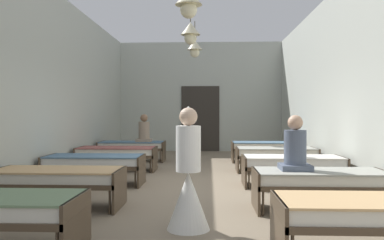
{
  "coord_description": "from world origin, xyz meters",
  "views": [
    {
      "loc": [
        0.32,
        -7.68,
        1.4
      ],
      "look_at": [
        0.0,
        -0.25,
        1.27
      ],
      "focal_mm": 37.13,
      "sensor_mm": 36.0,
      "label": 1
    }
  ],
  "objects_px": {
    "bed_left_row_1": "(58,178)",
    "patient_seated_primary": "(295,150)",
    "nurse_near_aisle": "(188,186)",
    "bed_right_row_3": "(276,153)",
    "bed_left_row_4": "(132,146)",
    "bed_right_row_0": "(376,213)",
    "patient_seated_secondary": "(144,131)",
    "bed_right_row_1": "(320,180)",
    "bed_right_row_2": "(293,163)",
    "bed_right_row_4": "(265,147)",
    "bed_left_row_3": "(117,153)",
    "bed_left_row_2": "(95,162)"
  },
  "relations": [
    {
      "from": "bed_left_row_1",
      "to": "patient_seated_primary",
      "type": "distance_m",
      "value": 3.53
    },
    {
      "from": "patient_seated_primary",
      "to": "nurse_near_aisle",
      "type": "bearing_deg",
      "value": -144.19
    },
    {
      "from": "bed_right_row_3",
      "to": "nurse_near_aisle",
      "type": "bearing_deg",
      "value": -111.03
    },
    {
      "from": "bed_right_row_3",
      "to": "bed_left_row_4",
      "type": "relative_size",
      "value": 1.0
    },
    {
      "from": "bed_right_row_0",
      "to": "patient_seated_secondary",
      "type": "xyz_separation_m",
      "value": [
        -3.5,
        7.61,
        0.43
      ]
    },
    {
      "from": "bed_right_row_1",
      "to": "bed_left_row_4",
      "type": "distance_m",
      "value": 6.88
    },
    {
      "from": "bed_left_row_1",
      "to": "bed_right_row_2",
      "type": "bearing_deg",
      "value": 26.26
    },
    {
      "from": "bed_right_row_0",
      "to": "bed_right_row_1",
      "type": "height_order",
      "value": "same"
    },
    {
      "from": "bed_right_row_4",
      "to": "bed_left_row_1",
      "type": "bearing_deg",
      "value": -124.05
    },
    {
      "from": "bed_left_row_3",
      "to": "nurse_near_aisle",
      "type": "height_order",
      "value": "nurse_near_aisle"
    },
    {
      "from": "bed_left_row_2",
      "to": "patient_seated_secondary",
      "type": "distance_m",
      "value": 3.85
    },
    {
      "from": "bed_left_row_2",
      "to": "patient_seated_primary",
      "type": "height_order",
      "value": "patient_seated_primary"
    },
    {
      "from": "bed_left_row_1",
      "to": "patient_seated_primary",
      "type": "xyz_separation_m",
      "value": [
        3.5,
        0.06,
        0.43
      ]
    },
    {
      "from": "nurse_near_aisle",
      "to": "patient_seated_primary",
      "type": "xyz_separation_m",
      "value": [
        1.51,
        1.09,
        0.34
      ]
    },
    {
      "from": "bed_right_row_2",
      "to": "bed_left_row_4",
      "type": "bearing_deg",
      "value": 135.39
    },
    {
      "from": "nurse_near_aisle",
      "to": "bed_left_row_1",
      "type": "bearing_deg",
      "value": -171.26
    },
    {
      "from": "bed_right_row_2",
      "to": "patient_seated_primary",
      "type": "height_order",
      "value": "patient_seated_primary"
    },
    {
      "from": "bed_right_row_2",
      "to": "patient_seated_primary",
      "type": "bearing_deg",
      "value": -100.77
    },
    {
      "from": "bed_left_row_3",
      "to": "bed_right_row_3",
      "type": "distance_m",
      "value": 3.85
    },
    {
      "from": "bed_right_row_4",
      "to": "nurse_near_aisle",
      "type": "bearing_deg",
      "value": -105.42
    },
    {
      "from": "bed_right_row_1",
      "to": "bed_right_row_3",
      "type": "relative_size",
      "value": 1.0
    },
    {
      "from": "bed_left_row_2",
      "to": "bed_right_row_4",
      "type": "relative_size",
      "value": 1.0
    },
    {
      "from": "bed_left_row_3",
      "to": "bed_right_row_4",
      "type": "height_order",
      "value": "same"
    },
    {
      "from": "bed_right_row_3",
      "to": "patient_seated_primary",
      "type": "relative_size",
      "value": 2.37
    },
    {
      "from": "bed_right_row_2",
      "to": "bed_right_row_3",
      "type": "height_order",
      "value": "same"
    },
    {
      "from": "bed_left_row_3",
      "to": "patient_seated_secondary",
      "type": "relative_size",
      "value": 2.37
    },
    {
      "from": "bed_right_row_1",
      "to": "bed_right_row_3",
      "type": "height_order",
      "value": "same"
    },
    {
      "from": "bed_right_row_2",
      "to": "nurse_near_aisle",
      "type": "xyz_separation_m",
      "value": [
        -1.86,
        -2.93,
        0.09
      ]
    },
    {
      "from": "bed_right_row_4",
      "to": "patient_seated_secondary",
      "type": "distance_m",
      "value": 3.53
    },
    {
      "from": "patient_seated_secondary",
      "to": "patient_seated_primary",
      "type": "bearing_deg",
      "value": -60.84
    },
    {
      "from": "bed_left_row_2",
      "to": "patient_seated_primary",
      "type": "xyz_separation_m",
      "value": [
        3.5,
        -1.84,
        0.43
      ]
    },
    {
      "from": "patient_seated_secondary",
      "to": "bed_right_row_1",
      "type": "bearing_deg",
      "value": -58.48
    },
    {
      "from": "bed_right_row_0",
      "to": "nurse_near_aisle",
      "type": "distance_m",
      "value": 2.05
    },
    {
      "from": "nurse_near_aisle",
      "to": "bed_right_row_1",
      "type": "bearing_deg",
      "value": 64.87
    },
    {
      "from": "bed_left_row_3",
      "to": "bed_left_row_4",
      "type": "xyz_separation_m",
      "value": [
        0.0,
        1.9,
        0.0
      ]
    },
    {
      "from": "bed_right_row_1",
      "to": "bed_left_row_3",
      "type": "xyz_separation_m",
      "value": [
        -3.85,
        3.8,
        0.0
      ]
    },
    {
      "from": "bed_right_row_4",
      "to": "bed_left_row_4",
      "type": "bearing_deg",
      "value": 180.0
    },
    {
      "from": "bed_left_row_1",
      "to": "bed_right_row_0",
      "type": "bearing_deg",
      "value": -26.26
    },
    {
      "from": "bed_right_row_3",
      "to": "bed_left_row_4",
      "type": "bearing_deg",
      "value": 153.74
    },
    {
      "from": "bed_right_row_1",
      "to": "patient_seated_secondary",
      "type": "xyz_separation_m",
      "value": [
        -3.5,
        5.71,
        0.43
      ]
    },
    {
      "from": "bed_right_row_2",
      "to": "bed_right_row_3",
      "type": "relative_size",
      "value": 1.0
    },
    {
      "from": "bed_left_row_1",
      "to": "bed_right_row_3",
      "type": "bearing_deg",
      "value": 44.61
    },
    {
      "from": "bed_left_row_3",
      "to": "patient_seated_secondary",
      "type": "distance_m",
      "value": 1.99
    },
    {
      "from": "bed_right_row_0",
      "to": "bed_right_row_4",
      "type": "bearing_deg",
      "value": 90.0
    },
    {
      "from": "bed_right_row_2",
      "to": "bed_right_row_3",
      "type": "xyz_separation_m",
      "value": [
        0.0,
        1.9,
        0.0
      ]
    },
    {
      "from": "bed_left_row_3",
      "to": "bed_right_row_4",
      "type": "relative_size",
      "value": 1.0
    },
    {
      "from": "bed_right_row_0",
      "to": "bed_right_row_1",
      "type": "bearing_deg",
      "value": 90.0
    },
    {
      "from": "bed_left_row_3",
      "to": "nurse_near_aisle",
      "type": "distance_m",
      "value": 5.22
    },
    {
      "from": "bed_right_row_3",
      "to": "bed_left_row_4",
      "type": "distance_m",
      "value": 4.29
    },
    {
      "from": "bed_right_row_2",
      "to": "nurse_near_aisle",
      "type": "bearing_deg",
      "value": -122.38
    }
  ]
}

